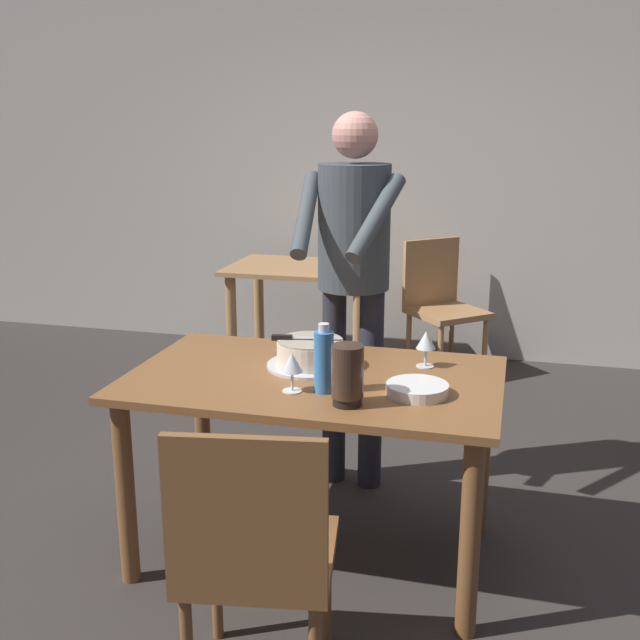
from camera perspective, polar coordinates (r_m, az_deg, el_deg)
name	(u,v)px	position (r m, az deg, el deg)	size (l,w,h in m)	color
ground_plane	(314,552)	(3.20, -0.42, -16.98)	(14.00, 14.00, 0.00)	#383330
back_wall	(419,168)	(5.55, 7.45, 11.22)	(10.00, 0.12, 2.70)	#BCB7AD
main_dining_table	(314,406)	(2.92, -0.44, -6.42)	(1.40, 0.86, 0.75)	brown
cake_on_platter	(310,354)	(2.97, -0.74, -2.56)	(0.34, 0.34, 0.11)	silver
cake_knife	(292,338)	(2.95, -2.13, -1.34)	(0.27, 0.07, 0.02)	silver
plate_stack	(417,389)	(2.70, 7.29, -5.16)	(0.22, 0.22, 0.04)	white
wine_glass_near	(292,364)	(2.68, -2.11, -3.29)	(0.08, 0.08, 0.14)	silver
wine_glass_far	(426,341)	(2.98, 7.93, -1.59)	(0.08, 0.08, 0.14)	silver
water_bottle	(324,361)	(2.68, 0.28, -3.07)	(0.07, 0.07, 0.25)	#387AC6
hurricane_lamp	(348,375)	(2.56, 2.07, -4.12)	(0.11, 0.11, 0.21)	black
person_cutting_cake	(353,261)	(3.40, 2.49, 4.43)	(0.46, 0.57, 1.72)	#2D2D38
chair_near_side	(255,551)	(2.28, -4.88, -16.86)	(0.51, 0.51, 0.90)	brown
background_table	(305,290)	(5.10, -1.13, 2.26)	(1.00, 0.70, 0.74)	tan
background_chair_1	(441,301)	(5.21, 9.04, 1.38)	(0.62, 0.62, 0.90)	tan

